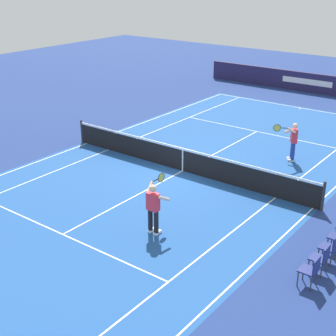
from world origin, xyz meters
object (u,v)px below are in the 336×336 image
tennis_net (183,160)px  tennis_ball (211,165)px  tennis_player_near (154,206)px  spectator_chair_4 (311,269)px  tennis_player_far (293,140)px  spectator_chair_2 (331,246)px  spectator_chair_3 (322,257)px

tennis_net → tennis_ball: tennis_net is taller
tennis_player_near → spectator_chair_4: (-0.28, 4.95, -0.41)m
tennis_ball → spectator_chair_4: size_ratio=0.08×
tennis_player_far → tennis_ball: tennis_player_far is taller
tennis_net → spectator_chair_2: bearing=67.7°
tennis_player_far → spectator_chair_3: size_ratio=1.93×
tennis_player_near → spectator_chair_3: (-0.98, 4.95, -0.41)m
tennis_player_far → spectator_chair_3: bearing=29.3°
tennis_player_near → tennis_ball: (-5.78, -1.56, -0.90)m
spectator_chair_4 → tennis_player_far: bearing=-152.9°
tennis_player_near → tennis_player_far: same height
tennis_player_far → spectator_chair_2: bearing=31.8°
tennis_net → tennis_ball: bearing=151.6°
tennis_player_near → spectator_chair_3: tennis_player_near is taller
tennis_player_near → spectator_chair_3: 5.06m
tennis_player_near → tennis_ball: 6.05m
tennis_player_far → spectator_chair_2: size_ratio=1.93×
tennis_player_near → tennis_player_far: (-8.34, 0.82, 0.00)m
tennis_net → spectator_chair_3: (3.63, 7.14, 0.03)m
spectator_chair_4 → spectator_chair_2: bearing=180.0°
spectator_chair_3 → tennis_ball: bearing=-126.4°
tennis_net → tennis_player_near: bearing=25.4°
tennis_net → tennis_ball: 1.41m
tennis_player_far → spectator_chair_3: tennis_player_far is taller
spectator_chair_2 → tennis_ball: bearing=-122.2°
tennis_player_near → spectator_chair_3: bearing=101.2°
spectator_chair_3 → tennis_player_near: bearing=-78.8°
tennis_player_far → spectator_chair_2: (6.66, 4.13, -0.41)m
tennis_player_far → tennis_ball: 3.61m
tennis_net → tennis_player_far: (-3.73, 3.01, 0.44)m
tennis_player_near → tennis_player_far: bearing=174.4°
tennis_ball → tennis_player_near: bearing=15.1°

